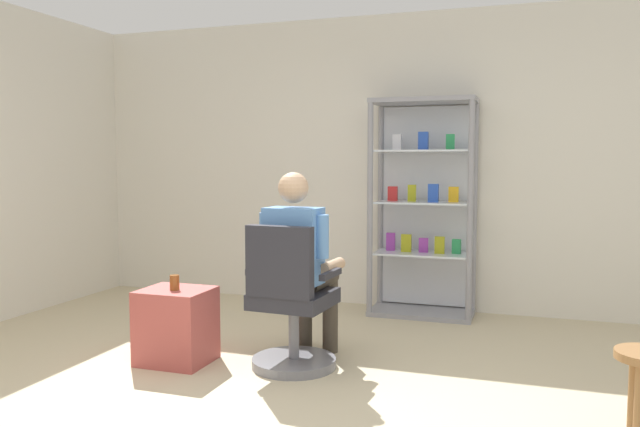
# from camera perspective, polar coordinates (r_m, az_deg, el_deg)

# --- Properties ---
(back_wall) EXTENTS (6.00, 0.10, 2.70)m
(back_wall) POSITION_cam_1_polar(r_m,az_deg,el_deg) (5.95, 5.97, 4.62)
(back_wall) COLOR silver
(back_wall) RESTS_ON ground
(display_cabinet_main) EXTENTS (0.90, 0.45, 1.90)m
(display_cabinet_main) POSITION_cam_1_polar(r_m,az_deg,el_deg) (5.65, 9.37, 0.63)
(display_cabinet_main) COLOR gray
(display_cabinet_main) RESTS_ON ground
(office_chair) EXTENTS (0.58, 0.56, 0.96)m
(office_chair) POSITION_cam_1_polar(r_m,az_deg,el_deg) (4.15, -2.71, -8.72)
(office_chair) COLOR slate
(office_chair) RESTS_ON ground
(seated_shopkeeper) EXTENTS (0.51, 0.58, 1.29)m
(seated_shopkeeper) POSITION_cam_1_polar(r_m,az_deg,el_deg) (4.24, -1.78, -4.06)
(seated_shopkeeper) COLOR #3F382D
(seated_shopkeeper) RESTS_ON ground
(storage_crate) EXTENTS (0.46, 0.40, 0.50)m
(storage_crate) POSITION_cam_1_polar(r_m,az_deg,el_deg) (4.44, -12.86, -9.86)
(storage_crate) COLOR #B24C47
(storage_crate) RESTS_ON ground
(tea_glass) EXTENTS (0.06, 0.06, 0.10)m
(tea_glass) POSITION_cam_1_polar(r_m,az_deg,el_deg) (4.34, -13.01, -6.10)
(tea_glass) COLOR brown
(tea_glass) RESTS_ON storage_crate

